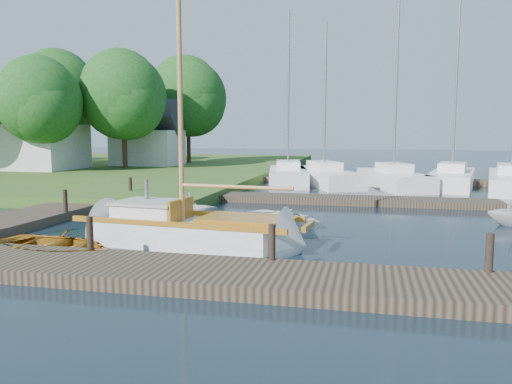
% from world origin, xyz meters
% --- Properties ---
extents(ground, '(160.00, 160.00, 0.00)m').
position_xyz_m(ground, '(0.00, 0.00, 0.00)').
color(ground, black).
rests_on(ground, ground).
extents(near_dock, '(18.00, 2.20, 0.30)m').
position_xyz_m(near_dock, '(0.00, -6.00, 0.15)').
color(near_dock, '#2D2119').
rests_on(near_dock, ground).
extents(left_dock, '(2.20, 18.00, 0.30)m').
position_xyz_m(left_dock, '(-8.00, 2.00, 0.15)').
color(left_dock, '#2D2119').
rests_on(left_dock, ground).
extents(far_dock, '(14.00, 1.60, 0.30)m').
position_xyz_m(far_dock, '(2.00, 6.50, 0.15)').
color(far_dock, '#2D2119').
rests_on(far_dock, ground).
extents(pontoon, '(30.00, 1.60, 0.30)m').
position_xyz_m(pontoon, '(10.00, 16.00, 0.15)').
color(pontoon, '#2D2119').
rests_on(pontoon, ground).
extents(shore, '(50.00, 40.00, 0.50)m').
position_xyz_m(shore, '(-28.00, 22.00, 0.25)').
color(shore, '#325A22').
rests_on(shore, ground).
extents(mooring_post_1, '(0.16, 0.16, 0.80)m').
position_xyz_m(mooring_post_1, '(-3.00, -5.00, 0.70)').
color(mooring_post_1, black).
rests_on(mooring_post_1, near_dock).
extents(mooring_post_2, '(0.16, 0.16, 0.80)m').
position_xyz_m(mooring_post_2, '(1.50, -5.00, 0.70)').
color(mooring_post_2, black).
rests_on(mooring_post_2, near_dock).
extents(mooring_post_3, '(0.16, 0.16, 0.80)m').
position_xyz_m(mooring_post_3, '(6.00, -5.00, 0.70)').
color(mooring_post_3, black).
rests_on(mooring_post_3, near_dock).
extents(mooring_post_4, '(0.16, 0.16, 0.80)m').
position_xyz_m(mooring_post_4, '(-7.00, 0.00, 0.70)').
color(mooring_post_4, black).
rests_on(mooring_post_4, left_dock).
extents(mooring_post_5, '(0.16, 0.16, 0.80)m').
position_xyz_m(mooring_post_5, '(-7.00, 5.00, 0.70)').
color(mooring_post_5, black).
rests_on(mooring_post_5, left_dock).
extents(sailboat, '(7.31, 2.69, 9.83)m').
position_xyz_m(sailboat, '(-1.12, -2.79, 0.34)').
color(sailboat, silver).
rests_on(sailboat, ground).
extents(dinghy, '(3.84, 3.07, 0.71)m').
position_xyz_m(dinghy, '(-4.21, -4.70, 0.36)').
color(dinghy, brown).
rests_on(dinghy, ground).
extents(tender_a, '(3.68, 3.10, 0.65)m').
position_xyz_m(tender_a, '(-4.02, 1.10, 0.33)').
color(tender_a, silver).
rests_on(tender_a, ground).
extents(tender_b, '(1.96, 1.70, 1.02)m').
position_xyz_m(tender_b, '(-2.79, 1.54, 0.51)').
color(tender_b, silver).
rests_on(tender_b, ground).
extents(tender_c, '(3.80, 3.57, 0.64)m').
position_xyz_m(tender_c, '(0.79, 0.89, 0.32)').
color(tender_c, silver).
rests_on(tender_c, ground).
extents(marina_boat_0, '(3.48, 7.59, 10.36)m').
position_xyz_m(marina_boat_0, '(-1.29, 14.53, 0.57)').
color(marina_boat_0, silver).
rests_on(marina_boat_0, ground).
extents(marina_boat_1, '(5.26, 8.28, 9.50)m').
position_xyz_m(marina_boat_1, '(0.93, 14.48, 0.56)').
color(marina_boat_1, silver).
rests_on(marina_boat_1, ground).
extents(marina_boat_2, '(4.23, 7.33, 11.93)m').
position_xyz_m(marina_boat_2, '(4.94, 13.56, 0.59)').
color(marina_boat_2, silver).
rests_on(marina_boat_2, ground).
extents(marina_boat_3, '(3.87, 8.22, 12.93)m').
position_xyz_m(marina_boat_3, '(8.25, 14.68, 0.59)').
color(marina_boat_3, silver).
rests_on(marina_boat_3, ground).
extents(marina_boat_4, '(4.07, 9.34, 9.85)m').
position_xyz_m(marina_boat_4, '(11.19, 13.96, 0.56)').
color(marina_boat_4, silver).
rests_on(marina_boat_4, ground).
extents(house_a, '(6.30, 5.00, 6.29)m').
position_xyz_m(house_a, '(-20.00, 16.00, 2.96)').
color(house_a, beige).
rests_on(house_a, shore).
extents(house_c, '(5.25, 4.00, 5.28)m').
position_xyz_m(house_c, '(-14.00, 22.00, 2.58)').
color(house_c, beige).
rests_on(house_c, shore).
extents(tree_2, '(5.83, 5.75, 7.82)m').
position_xyz_m(tree_2, '(-18.00, 14.05, 5.25)').
color(tree_2, '#332114').
rests_on(tree_2, shore).
extents(tree_3, '(6.41, 6.38, 8.74)m').
position_xyz_m(tree_3, '(-14.00, 18.05, 5.81)').
color(tree_3, '#332114').
rests_on(tree_3, shore).
extents(tree_4, '(7.01, 7.01, 9.66)m').
position_xyz_m(tree_4, '(-22.00, 22.05, 6.37)').
color(tree_4, '#332114').
rests_on(tree_4, shore).
extents(tree_7, '(6.83, 6.83, 9.38)m').
position_xyz_m(tree_7, '(-12.00, 26.05, 6.20)').
color(tree_7, '#332114').
rests_on(tree_7, shore).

